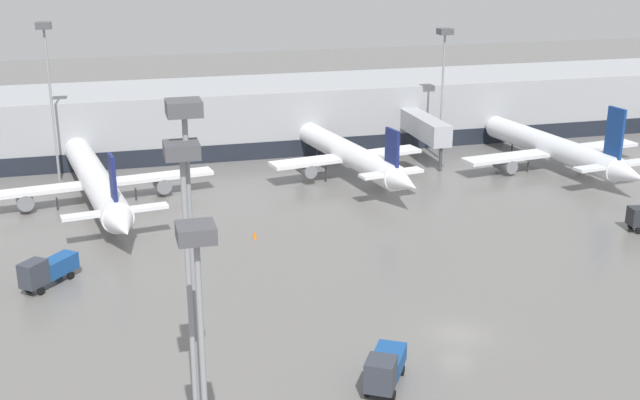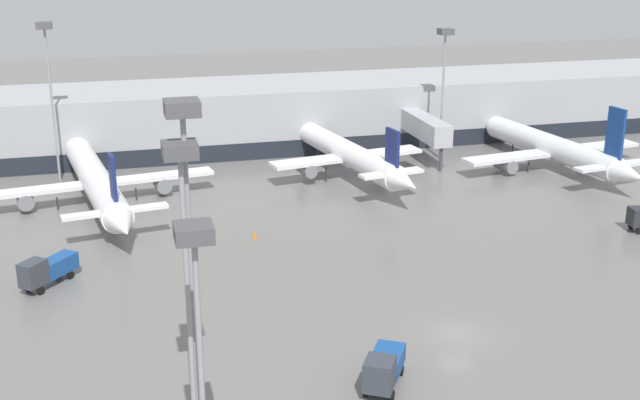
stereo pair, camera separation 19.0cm
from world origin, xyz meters
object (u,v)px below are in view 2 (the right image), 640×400
parked_jet_3 (554,148)px  apron_light_mast_6 (197,290)px  parked_jet_1 (347,153)px  service_truck_0 (47,269)px  service_truck_1 (384,367)px  parked_jet_0 (95,179)px  apron_light_mast_2 (47,58)px  apron_light_mast_4 (444,56)px  apron_light_mast_5 (187,190)px  traffic_cone_2 (255,235)px  apron_light_mast_1 (184,219)px

parked_jet_3 → apron_light_mast_6: 77.17m
apron_light_mast_6 → parked_jet_1: bearing=66.7°
parked_jet_1 → parked_jet_3: (27.52, -2.68, -0.48)m
parked_jet_1 → apron_light_mast_6: apron_light_mast_6 is taller
apron_light_mast_6 → parked_jet_3: bearing=46.6°
parked_jet_1 → service_truck_0: bearing=115.9°
parked_jet_1 → service_truck_1: bearing=156.3°
service_truck_0 → apron_light_mast_6: size_ratio=0.33×
parked_jet_3 → apron_light_mast_6: apron_light_mast_6 is taller
parked_jet_0 → apron_light_mast_2: bearing=14.3°
service_truck_0 → apron_light_mast_4: size_ratio=0.31×
apron_light_mast_2 → apron_light_mast_5: (10.46, -60.92, 1.19)m
service_truck_1 → apron_light_mast_6: bearing=-22.1°
parked_jet_1 → service_truck_0: 42.96m
parked_jet_0 → traffic_cone_2: parked_jet_0 is taller
apron_light_mast_4 → apron_light_mast_5: 70.68m
parked_jet_3 → apron_light_mast_6: bearing=128.7°
parked_jet_0 → parked_jet_1: (30.78, 2.34, 0.30)m
apron_light_mast_1 → apron_light_mast_2: bearing=99.4°
apron_light_mast_1 → apron_light_mast_6: (0.02, -5.04, -1.86)m
parked_jet_1 → apron_light_mast_5: bearing=145.0°
traffic_cone_2 → apron_light_mast_6: apron_light_mast_6 is taller
traffic_cone_2 → apron_light_mast_6: size_ratio=0.05×
parked_jet_1 → parked_jet_3: parked_jet_3 is taller
service_truck_0 → apron_light_mast_2: apron_light_mast_2 is taller
apron_light_mast_2 → apron_light_mast_6: apron_light_mast_2 is taller
apron_light_mast_4 → apron_light_mast_5: bearing=-124.3°
service_truck_1 → apron_light_mast_2: bearing=-126.7°
service_truck_1 → apron_light_mast_1: size_ratio=0.29×
parked_jet_0 → apron_light_mast_5: apron_light_mast_5 is taller
parked_jet_3 → service_truck_0: parked_jet_3 is taller
parked_jet_0 → apron_light_mast_4: bearing=-88.9°
apron_light_mast_4 → apron_light_mast_6: (-40.02, -63.83, -0.80)m
service_truck_0 → apron_light_mast_1: size_ratio=0.29×
apron_light_mast_2 → parked_jet_3: bearing=-9.8°
parked_jet_0 → apron_light_mast_4: size_ratio=2.25×
traffic_cone_2 → apron_light_mast_6: 43.11m
service_truck_0 → parked_jet_1: bearing=165.7°
parked_jet_3 → apron_light_mast_1: size_ratio=1.72×
service_truck_0 → parked_jet_3: bearing=149.7°
parked_jet_0 → service_truck_1: bearing=-166.4°
apron_light_mast_4 → apron_light_mast_5: apron_light_mast_5 is taller
apron_light_mast_5 → service_truck_1: bearing=19.0°
apron_light_mast_4 → apron_light_mast_6: apron_light_mast_4 is taller
parked_jet_1 → apron_light_mast_4: 19.32m
parked_jet_1 → apron_light_mast_5: apron_light_mast_5 is taller
parked_jet_1 → traffic_cone_2: size_ratio=44.93×
service_truck_1 → apron_light_mast_6: size_ratio=0.34×
parked_jet_1 → apron_light_mast_2: bearing=67.1°
parked_jet_3 → traffic_cone_2: parked_jet_3 is taller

